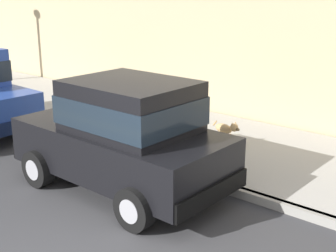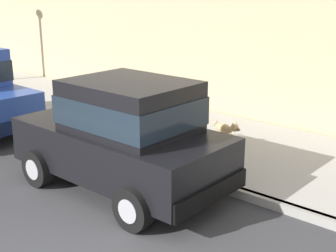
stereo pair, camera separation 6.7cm
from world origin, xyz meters
name	(u,v)px [view 2 (the right image)]	position (x,y,z in m)	size (l,w,h in m)	color
curb	(223,187)	(3.20, 0.00, 0.07)	(0.16, 64.00, 0.14)	gray
sidewalk	(276,158)	(5.00, 0.00, 0.07)	(3.60, 64.00, 0.14)	#A8A59E
car_black_hatchback	(124,134)	(2.19, 1.28, 0.98)	(1.97, 3.81, 1.88)	black
dog_tan	(227,129)	(5.01, 1.17, 0.43)	(0.27, 0.75, 0.49)	tan
building_facade	(143,34)	(7.10, 5.53, 1.94)	(0.50, 20.00, 3.87)	tan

